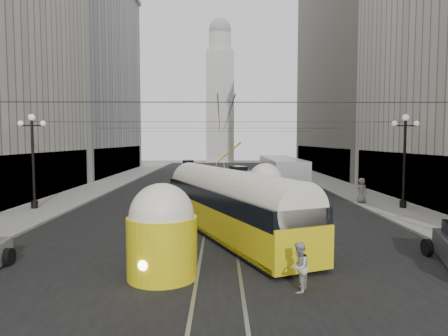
{
  "coord_description": "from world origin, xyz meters",
  "views": [
    {
      "loc": [
        0.06,
        -9.0,
        4.77
      ],
      "look_at": [
        0.27,
        13.57,
        3.19
      ],
      "focal_mm": 32.0,
      "sensor_mm": 36.0,
      "label": 1
    }
  ],
  "objects_px": {
    "pedestrian_sidewalk_right": "(361,190)",
    "streetcar": "(229,204)",
    "pedestrian_crossing_b": "(299,267)",
    "pedestrian_crossing_a": "(192,249)",
    "city_bus": "(281,174)"
  },
  "relations": [
    {
      "from": "pedestrian_crossing_a",
      "to": "pedestrian_crossing_b",
      "type": "distance_m",
      "value": 3.91
    },
    {
      "from": "streetcar",
      "to": "city_bus",
      "type": "xyz_separation_m",
      "value": [
        4.96,
        15.75,
        0.11
      ]
    },
    {
      "from": "pedestrian_crossing_a",
      "to": "pedestrian_crossing_b",
      "type": "relative_size",
      "value": 1.12
    },
    {
      "from": "pedestrian_sidewalk_right",
      "to": "city_bus",
      "type": "bearing_deg",
      "value": -54.64
    },
    {
      "from": "pedestrian_crossing_b",
      "to": "pedestrian_sidewalk_right",
      "type": "bearing_deg",
      "value": 178.33
    },
    {
      "from": "streetcar",
      "to": "pedestrian_crossing_a",
      "type": "relative_size",
      "value": 8.07
    },
    {
      "from": "streetcar",
      "to": "city_bus",
      "type": "height_order",
      "value": "streetcar"
    },
    {
      "from": "city_bus",
      "to": "pedestrian_crossing_b",
      "type": "distance_m",
      "value": 23.21
    },
    {
      "from": "streetcar",
      "to": "pedestrian_crossing_a",
      "type": "height_order",
      "value": "streetcar"
    },
    {
      "from": "city_bus",
      "to": "pedestrian_crossing_a",
      "type": "distance_m",
      "value": 22.2
    },
    {
      "from": "streetcar",
      "to": "pedestrian_sidewalk_right",
      "type": "relative_size",
      "value": 7.75
    },
    {
      "from": "pedestrian_sidewalk_right",
      "to": "streetcar",
      "type": "bearing_deg",
      "value": 39.67
    },
    {
      "from": "pedestrian_crossing_a",
      "to": "pedestrian_sidewalk_right",
      "type": "distance_m",
      "value": 19.03
    },
    {
      "from": "streetcar",
      "to": "pedestrian_crossing_a",
      "type": "bearing_deg",
      "value": -104.95
    },
    {
      "from": "city_bus",
      "to": "streetcar",
      "type": "bearing_deg",
      "value": -107.48
    }
  ]
}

